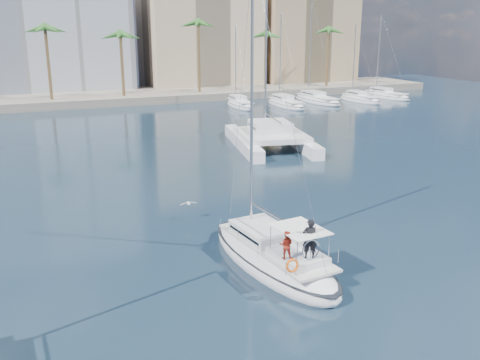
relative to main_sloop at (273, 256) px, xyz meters
name	(u,v)px	position (x,y,z in m)	size (l,w,h in m)	color
ground	(241,246)	(-0.50, 2.81, -0.50)	(160.00, 160.00, 0.00)	black
quay	(86,98)	(-0.50, 63.81, 0.10)	(120.00, 14.00, 1.20)	gray
building_beige	(200,34)	(21.50, 72.81, 9.50)	(20.00, 14.00, 20.00)	#C4AB8C
building_tan_right	(302,39)	(41.50, 70.81, 8.50)	(18.00, 12.00, 18.00)	tan
palm_centre	(84,34)	(-0.50, 59.81, 9.78)	(3.60, 3.60, 12.30)	brown
palm_right	(293,33)	(33.50, 59.81, 9.78)	(3.60, 3.60, 12.30)	brown
main_sloop	(273,256)	(0.00, 0.00, 0.00)	(4.27, 10.49, 15.17)	white
catamaran	(270,135)	(11.85, 24.30, 0.68)	(9.18, 14.34, 19.21)	white
seagull	(188,203)	(-1.84, 7.84, 0.57)	(1.06, 0.45, 0.20)	silver
moored_yacht_a	(240,107)	(19.50, 49.81, -0.50)	(2.72, 9.35, 11.90)	white
moored_yacht_b	(286,106)	(26.00, 47.81, -0.50)	(3.14, 10.78, 13.72)	white
moored_yacht_c	(317,102)	(32.50, 49.81, -0.50)	(3.55, 12.21, 15.54)	white
moored_yacht_d	(359,102)	(39.00, 47.81, -0.50)	(2.72, 9.35, 11.90)	white
moored_yacht_e	(385,98)	(45.50, 49.81, -0.50)	(3.14, 10.78, 13.72)	white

